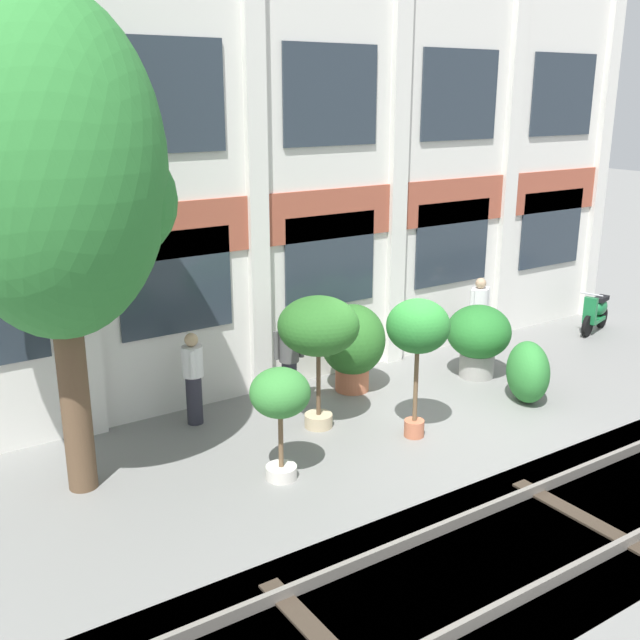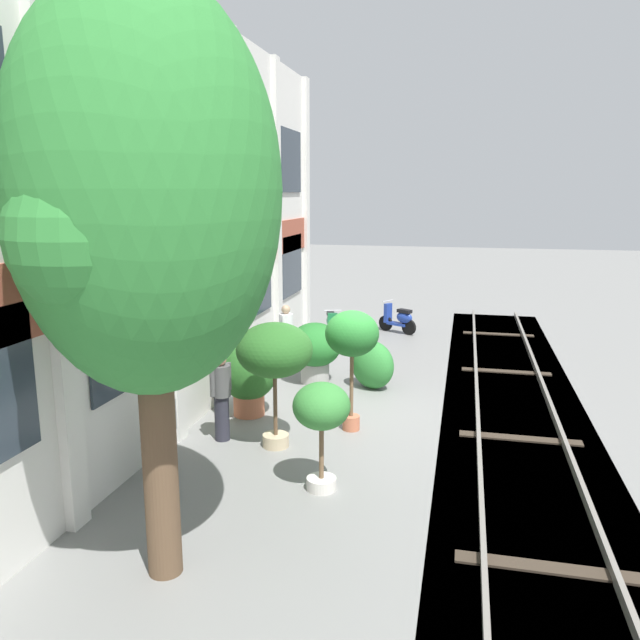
% 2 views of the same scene
% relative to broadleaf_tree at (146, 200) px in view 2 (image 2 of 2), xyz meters
% --- Properties ---
extents(ground_plane, '(80.00, 80.00, 0.00)m').
position_rel_broadleaf_tree_xyz_m(ground_plane, '(5.22, -1.29, -4.22)').
color(ground_plane, slate).
extents(apartment_facade, '(15.50, 0.64, 7.60)m').
position_rel_broadleaf_tree_xyz_m(apartment_facade, '(5.22, 1.89, -0.43)').
color(apartment_facade, silver).
rests_on(apartment_facade, ground).
extents(rail_tracks, '(23.14, 2.80, 0.43)m').
position_rel_broadleaf_tree_xyz_m(rail_tracks, '(5.22, -4.30, -4.35)').
color(rail_tracks, '#4C473F').
rests_on(rail_tracks, ground).
extents(broadleaf_tree, '(2.94, 2.80, 6.47)m').
position_rel_broadleaf_tree_xyz_m(broadleaf_tree, '(0.00, 0.00, 0.00)').
color(broadleaf_tree, brown).
rests_on(broadleaf_tree, ground).
extents(potted_plant_stone_basin, '(1.21, 1.21, 1.39)m').
position_rel_broadleaf_tree_xyz_m(potted_plant_stone_basin, '(7.52, 0.05, -3.41)').
color(potted_plant_stone_basin, gray).
rests_on(potted_plant_stone_basin, ground).
extents(potted_plant_glazed_jar, '(1.18, 1.18, 1.61)m').
position_rel_broadleaf_tree_xyz_m(potted_plant_glazed_jar, '(5.14, 0.80, -3.32)').
color(potted_plant_glazed_jar, '#B76647').
rests_on(potted_plant_glazed_jar, ground).
extents(potted_plant_terracotta_small, '(1.29, 1.29, 2.18)m').
position_rel_broadleaf_tree_xyz_m(potted_plant_terracotta_small, '(3.76, -0.17, -2.55)').
color(potted_plant_terracotta_small, tan).
rests_on(potted_plant_terracotta_small, ground).
extents(potted_plant_low_pan, '(0.84, 0.84, 1.63)m').
position_rel_broadleaf_tree_xyz_m(potted_plant_low_pan, '(2.39, -1.30, -3.02)').
color(potted_plant_low_pan, beige).
rests_on(potted_plant_low_pan, ground).
extents(potted_plant_tall_urn, '(0.97, 0.97, 2.24)m').
position_rel_broadleaf_tree_xyz_m(potted_plant_tall_urn, '(4.83, -1.29, -2.46)').
color(potted_plant_tall_urn, '#B76647').
rests_on(potted_plant_tall_urn, ground).
extents(scooter_near_curb, '(1.35, 0.64, 0.98)m').
position_rel_broadleaf_tree_xyz_m(scooter_near_curb, '(11.81, 0.58, -3.78)').
color(scooter_near_curb, black).
rests_on(scooter_near_curb, ground).
extents(scooter_second_parked, '(0.81, 1.23, 0.98)m').
position_rel_broadleaf_tree_xyz_m(scooter_second_parked, '(13.12, -1.29, -3.78)').
color(scooter_second_parked, black).
rests_on(scooter_second_parked, ground).
extents(resident_by_doorway, '(0.51, 0.34, 1.58)m').
position_rel_broadleaf_tree_xyz_m(resident_by_doorway, '(3.83, 0.84, -3.38)').
color(resident_by_doorway, '#282833').
rests_on(resident_by_doorway, ground).
extents(resident_watching_tracks, '(0.53, 0.34, 1.60)m').
position_rel_broadleaf_tree_xyz_m(resident_watching_tracks, '(8.51, 1.02, -3.36)').
color(resident_watching_tracks, '#282833').
rests_on(resident_watching_tracks, ground).
extents(resident_near_plants, '(0.34, 0.49, 1.55)m').
position_rel_broadleaf_tree_xyz_m(resident_near_plants, '(2.16, 1.07, -3.40)').
color(resident_near_plants, '#282833').
rests_on(resident_near_plants, ground).
extents(topiary_hedge, '(1.16, 1.29, 1.08)m').
position_rel_broadleaf_tree_xyz_m(topiary_hedge, '(7.39, -1.30, -3.68)').
color(topiary_hedge, '#2D7A33').
rests_on(topiary_hedge, ground).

